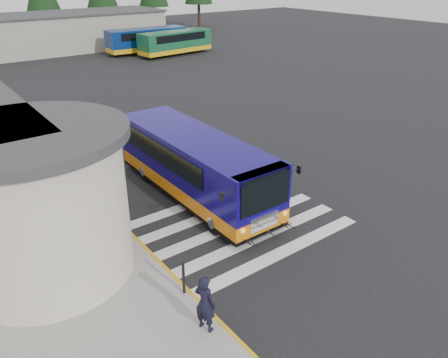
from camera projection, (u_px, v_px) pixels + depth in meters
ground at (232, 213)px, 17.77m from camera, size 140.00×140.00×0.00m
curb_strip at (98, 202)px, 18.43m from camera, size 0.12×34.00×0.16m
crosswalk at (234, 225)px, 16.92m from camera, size 8.00×5.35×0.01m
depot_building at (50, 33)px, 50.26m from camera, size 26.40×8.40×4.20m
transit_bus at (196, 168)px, 18.61m from camera, size 3.55×9.77×2.75m
pedestrian_a at (205, 303)px, 11.55m from camera, size 0.61×0.74×1.75m
pedestrian_b at (90, 262)px, 13.30m from camera, size 0.63×0.79×1.56m
bollard at (184, 278)px, 12.98m from camera, size 0.09×0.09×1.13m
far_bus_a at (146, 39)px, 49.66m from camera, size 9.12×2.97×2.32m
far_bus_b at (175, 42)px, 48.62m from camera, size 8.79×3.30×2.21m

